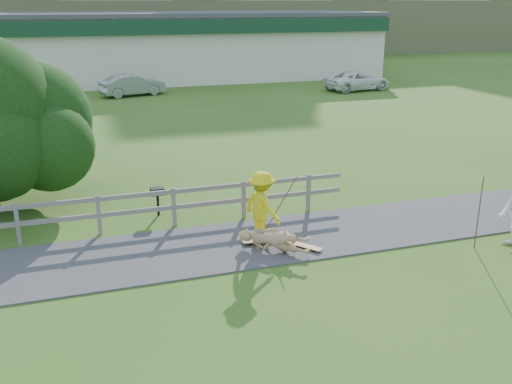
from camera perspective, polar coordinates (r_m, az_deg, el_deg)
ground at (r=13.55m, az=2.91°, el=-7.36°), size 260.00×260.00×0.00m
path at (r=14.82m, az=0.83°, el=-4.89°), size 34.00×3.00×0.04m
fence at (r=15.54m, az=-17.75°, el=-1.89°), size 15.05×0.10×1.10m
strip_mall at (r=47.17m, az=-8.12°, el=14.31°), size 32.50×10.75×5.10m
skater_rider at (r=14.31m, az=0.59°, el=-1.88°), size 1.09×1.36×1.83m
skater_fallen at (r=14.09m, az=1.81°, el=-4.82°), size 1.53×1.60×0.65m
car_silver at (r=38.83m, az=-12.26°, el=10.42°), size 4.51×2.61×1.41m
car_white at (r=41.03m, az=10.11°, el=10.90°), size 5.03×2.93×1.32m
bbq at (r=16.69m, az=-9.79°, el=-0.96°), size 0.39×0.30×0.84m
longboard_rider at (r=14.64m, az=0.58°, el=-5.05°), size 1.01×0.37×0.11m
longboard_fallen at (r=14.39m, az=4.95°, el=-5.58°), size 0.71×0.83×0.10m
helmet at (r=14.67m, az=3.55°, el=-4.71°), size 0.26×0.26×0.26m
pole_rider at (r=14.85m, az=2.29°, el=-1.07°), size 0.03×0.03×1.86m
pole_spec_left at (r=15.14m, az=21.39°, el=-1.96°), size 0.03×0.03×1.88m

